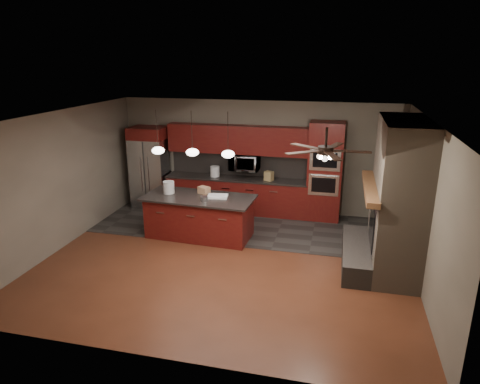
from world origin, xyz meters
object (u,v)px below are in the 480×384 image
(oven_tower, at_px, (325,172))
(kitchen_island, at_px, (199,216))
(paint_tray, at_px, (218,196))
(white_bucket, at_px, (169,187))
(counter_bucket, at_px, (215,171))
(microwave, at_px, (245,162))
(refrigerator, at_px, (150,167))
(cardboard_box, at_px, (204,190))
(counter_box, at_px, (269,176))
(paint_can, at_px, (204,199))

(oven_tower, xyz_separation_m, kitchen_island, (-2.59, -1.72, -0.73))
(kitchen_island, relative_size, paint_tray, 5.66)
(kitchen_island, bearing_deg, white_bucket, 175.74)
(counter_bucket, bearing_deg, oven_tower, -0.16)
(microwave, xyz_separation_m, kitchen_island, (-0.61, -1.78, -0.84))
(microwave, distance_m, refrigerator, 2.51)
(white_bucket, bearing_deg, cardboard_box, 11.75)
(counter_box, bearing_deg, counter_bucket, -159.72)
(white_bucket, distance_m, cardboard_box, 0.78)
(kitchen_island, xyz_separation_m, cardboard_box, (0.04, 0.26, 0.53))
(counter_bucket, bearing_deg, counter_box, -2.05)
(refrigerator, relative_size, white_bucket, 7.86)
(microwave, height_order, white_bucket, microwave)
(microwave, distance_m, white_bucket, 2.17)
(oven_tower, height_order, refrigerator, oven_tower)
(microwave, distance_m, paint_tray, 1.76)
(oven_tower, relative_size, paint_tray, 5.51)
(oven_tower, xyz_separation_m, microwave, (-1.98, 0.06, 0.11))
(counter_bucket, bearing_deg, refrigerator, -177.32)
(kitchen_island, distance_m, cardboard_box, 0.59)
(oven_tower, height_order, counter_box, oven_tower)
(refrigerator, bearing_deg, counter_box, 0.57)
(refrigerator, distance_m, paint_tray, 2.78)
(counter_box, bearing_deg, refrigerator, -157.10)
(kitchen_island, bearing_deg, paint_tray, 12.04)
(refrigerator, xyz_separation_m, cardboard_box, (1.92, -1.39, -0.06))
(cardboard_box, relative_size, counter_bucket, 0.90)
(oven_tower, bearing_deg, counter_box, -178.18)
(white_bucket, height_order, counter_bucket, white_bucket)
(microwave, bearing_deg, refrigerator, -176.99)
(refrigerator, relative_size, paint_can, 13.32)
(microwave, distance_m, counter_bucket, 0.81)
(kitchen_island, xyz_separation_m, white_bucket, (-0.73, 0.10, 0.59))
(paint_can, height_order, counter_box, counter_box)
(paint_can, distance_m, cardboard_box, 0.53)
(paint_can, relative_size, paint_tray, 0.37)
(oven_tower, bearing_deg, paint_can, -140.40)
(refrigerator, distance_m, white_bucket, 1.93)
(white_bucket, xyz_separation_m, counter_box, (1.98, 1.58, -0.04))
(kitchen_island, bearing_deg, refrigerator, 142.04)
(oven_tower, distance_m, microwave, 1.98)
(oven_tower, height_order, cardboard_box, oven_tower)
(cardboard_box, bearing_deg, microwave, 93.95)
(kitchen_island, xyz_separation_m, paint_can, (0.20, -0.25, 0.51))
(refrigerator, distance_m, counter_box, 3.13)
(kitchen_island, relative_size, counter_box, 10.87)
(white_bucket, distance_m, counter_bucket, 1.73)
(microwave, relative_size, kitchen_island, 0.30)
(kitchen_island, height_order, counter_box, counter_box)
(oven_tower, bearing_deg, counter_bucket, 179.84)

